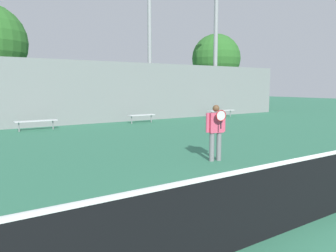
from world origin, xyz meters
name	(u,v)px	position (x,y,z in m)	size (l,w,h in m)	color
ground_plane	(309,223)	(0.00, 0.00, 0.00)	(100.00, 100.00, 0.00)	#337556
tennis_net	(311,189)	(0.00, 0.00, 0.55)	(10.65, 0.09, 1.08)	#195128
tennis_player	(216,129)	(1.65, 4.03, 0.92)	(0.61, 0.46, 1.60)	slate
bench_courtside_far	(142,115)	(4.56, 13.62, 0.44)	(1.61, 0.40, 0.49)	silver
bench_adjacent_court	(221,111)	(10.73, 13.62, 0.45)	(2.16, 0.40, 0.49)	silver
bench_by_gate	(36,121)	(-1.21, 13.62, 0.44)	(1.94, 0.40, 0.49)	silver
light_pole_near_left	(216,45)	(11.48, 15.14, 5.01)	(0.90, 0.60, 8.82)	#939399
light_pole_center_back	(149,28)	(5.97, 15.06, 5.67)	(0.90, 0.60, 9.64)	#939399
back_fence	(54,93)	(0.00, 14.92, 1.77)	(34.40, 0.06, 3.54)	gray
tree_green_broad	(216,59)	(15.33, 19.37, 4.52)	(4.28, 4.28, 6.68)	brown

